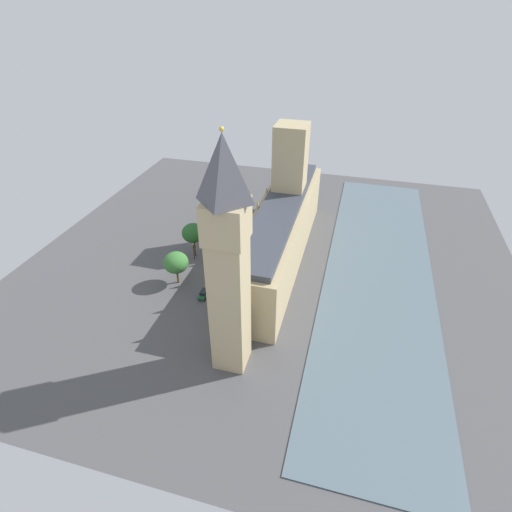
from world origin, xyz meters
The scene contains 14 objects.
ground_plane centered at (0.00, 0.00, 0.00)m, with size 138.12×138.12×0.00m, color #4C4C4F.
river_thames centered at (-30.67, 0.00, 0.12)m, with size 28.83×124.31×0.25m, color slate.
parliament_building centered at (-1.99, -1.91, 9.95)m, with size 13.68×68.12×35.88m.
clock_tower centered at (-0.89, 40.52, 25.55)m, with size 7.51×7.51×49.46m.
car_blue_midblock centered at (14.24, -24.49, 0.89)m, with size 2.31×4.90×1.74m.
car_silver_by_river_gate centered at (14.05, -10.25, 0.89)m, with size 2.03×4.78×1.74m.
car_black_corner centered at (13.86, -4.64, 0.88)m, with size 1.90×4.04×1.74m.
double_decker_bus_near_tower centered at (10.53, 5.44, 2.63)m, with size 3.03×10.60×4.75m.
car_dark_green_under_trees centered at (12.82, 22.22, 0.89)m, with size 1.90×4.27×1.74m.
pedestrian_far_end centered at (7.48, -26.89, 0.68)m, with size 0.47×0.57×1.51m.
plane_tree_leading centered at (22.00, -11.38, 6.00)m, with size 4.54×4.54×8.00m.
plane_tree_trailing centered at (21.66, 18.40, 6.48)m, with size 6.60×6.60×9.30m.
plane_tree_kerbside centered at (22.28, 4.95, 7.74)m, with size 6.50×6.50×10.54m.
street_lamp_opposite_hall centered at (21.75, 6.90, 3.97)m, with size 0.56×0.56×5.60m.
Camera 1 is at (-21.16, 95.98, 65.91)m, focal length 28.00 mm.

